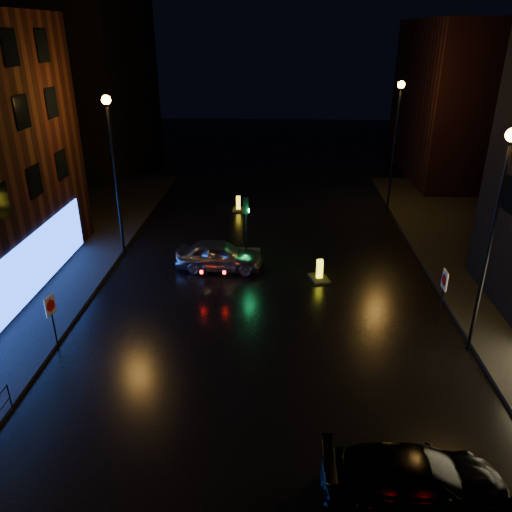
# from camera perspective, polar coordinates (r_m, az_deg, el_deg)

# --- Properties ---
(ground) EXTENTS (120.00, 120.00, 0.00)m
(ground) POSITION_cam_1_polar(r_m,az_deg,el_deg) (15.16, 0.17, -23.03)
(ground) COLOR black
(ground) RESTS_ON ground
(building_far_left) EXTENTS (8.00, 16.00, 14.00)m
(building_far_left) POSITION_cam_1_polar(r_m,az_deg,el_deg) (48.31, -18.24, 18.32)
(building_far_left) COLOR black
(building_far_left) RESTS_ON ground
(building_far_right) EXTENTS (8.00, 14.00, 12.00)m
(building_far_right) POSITION_cam_1_polar(r_m,az_deg,el_deg) (44.98, 22.41, 16.08)
(building_far_right) COLOR black
(building_far_right) RESTS_ON ground
(street_lamp_lfar) EXTENTS (0.44, 0.44, 8.37)m
(street_lamp_lfar) POSITION_cam_1_polar(r_m,az_deg,el_deg) (26.21, -16.07, 11.13)
(street_lamp_lfar) COLOR black
(street_lamp_lfar) RESTS_ON ground
(street_lamp_rnear) EXTENTS (0.44, 0.44, 8.37)m
(street_lamp_rnear) POSITION_cam_1_polar(r_m,az_deg,el_deg) (18.70, 25.77, 4.49)
(street_lamp_rnear) COLOR black
(street_lamp_rnear) RESTS_ON ground
(street_lamp_rfar) EXTENTS (0.44, 0.44, 8.37)m
(street_lamp_rfar) POSITION_cam_1_polar(r_m,az_deg,el_deg) (33.55, 15.73, 13.92)
(street_lamp_rfar) COLOR black
(street_lamp_rfar) RESTS_ON ground
(traffic_signal) EXTENTS (1.40, 2.40, 3.45)m
(traffic_signal) POSITION_cam_1_polar(r_m,az_deg,el_deg) (26.53, -1.13, 0.71)
(traffic_signal) COLOR black
(traffic_signal) RESTS_ON ground
(silver_hatchback) EXTENTS (4.45, 1.98, 1.49)m
(silver_hatchback) POSITION_cam_1_polar(r_m,az_deg,el_deg) (25.39, -4.21, 0.11)
(silver_hatchback) COLOR #93959A
(silver_hatchback) RESTS_ON ground
(dark_sedan) EXTENTS (4.79, 1.96, 1.39)m
(dark_sedan) POSITION_cam_1_polar(r_m,az_deg,el_deg) (14.57, 17.76, -23.02)
(dark_sedan) COLOR black
(dark_sedan) RESTS_ON ground
(bollard_near) EXTENTS (1.09, 1.37, 1.05)m
(bollard_near) POSITION_cam_1_polar(r_m,az_deg,el_deg) (24.61, 7.25, -2.18)
(bollard_near) COLOR black
(bollard_near) RESTS_ON ground
(bollard_far) EXTENTS (0.78, 1.15, 0.99)m
(bollard_far) POSITION_cam_1_polar(r_m,az_deg,el_deg) (33.97, -2.02, 5.59)
(bollard_far) COLOR black
(bollard_far) RESTS_ON ground
(road_sign_left) EXTENTS (0.17, 0.55, 2.28)m
(road_sign_left) POSITION_cam_1_polar(r_m,az_deg,el_deg) (20.07, -22.39, -5.74)
(road_sign_left) COLOR black
(road_sign_left) RESTS_ON ground
(road_sign_right) EXTENTS (0.08, 0.59, 2.42)m
(road_sign_right) POSITION_cam_1_polar(r_m,az_deg,el_deg) (21.50, 20.69, -3.07)
(road_sign_right) COLOR black
(road_sign_right) RESTS_ON ground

